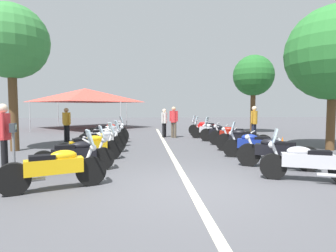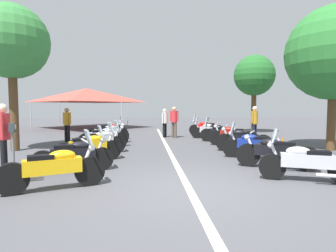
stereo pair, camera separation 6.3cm
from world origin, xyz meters
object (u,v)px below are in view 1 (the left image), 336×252
Objects in this scene: event_tent at (85,95)px; motorcycle_left_row_4 at (104,137)px; motorcycle_right_row_4 at (232,135)px; bystander_1 at (164,121)px; motorcycle_right_row_5 at (220,132)px; roadside_tree_2 at (253,76)px; bystander_0 at (67,122)px; bystander_3 at (174,120)px; motorcycle_right_row_0 at (306,161)px; bystander_2 at (4,133)px; bystander_4 at (254,121)px; motorcycle_right_row_6 at (210,130)px; motorcycle_left_row_2 at (90,147)px; motorcycle_right_row_1 at (276,152)px; parking_meter at (13,139)px; motorcycle_left_row_3 at (99,141)px; motorcycle_left_row_5 at (107,133)px; roadside_tree_1 at (334,54)px; motorcycle_right_row_3 at (243,139)px; motorcycle_left_row_1 at (75,155)px; motorcycle_right_row_7 at (205,128)px; motorcycle_left_row_6 at (108,131)px; traffic_cone_0 at (282,145)px; roadside_tree_0 at (11,42)px; motorcycle_right_row_2 at (254,144)px.

motorcycle_left_row_4 is at bearing -164.45° from event_tent.
bystander_1 is at bearing -27.99° from motorcycle_right_row_4.
motorcycle_right_row_5 is at bearing -139.14° from event_tent.
bystander_1 is 0.31× the size of roadside_tree_2.
bystander_3 is (1.46, -5.35, 0.04)m from bystander_0.
bystander_3 is at bearing 138.77° from bystander_0.
bystander_0 reaches higher than motorcycle_right_row_0.
bystander_2 is 1.02× the size of bystander_4.
motorcycle_right_row_5 is at bearing 143.50° from roadside_tree_2.
bystander_3 is (0.57, 1.89, 0.55)m from motorcycle_right_row_6.
motorcycle_left_row_2 is at bearing 71.73° from motorcycle_right_row_6.
event_tent is at bearing -19.30° from bystander_1.
motorcycle_right_row_1 is 1.50× the size of parking_meter.
bystander_0 is (6.41, 7.34, 0.51)m from motorcycle_right_row_1.
bystander_0 reaches higher than motorcycle_left_row_3.
roadside_tree_1 is at bearing -34.89° from motorcycle_left_row_5.
motorcycle_left_row_5 is 6.20m from motorcycle_right_row_3.
motorcycle_left_row_1 is 10.38m from motorcycle_right_row_7.
roadside_tree_2 reaches higher than motorcycle_right_row_7.
motorcycle_right_row_5 is at bearing 33.90° from parking_meter.
parking_meter is at bearing -115.69° from motorcycle_left_row_6.
event_tent is (15.50, 2.99, 2.19)m from motorcycle_left_row_1.
motorcycle_left_row_6 reaches higher than motorcycle_left_row_3.
motorcycle_right_row_5 is at bearing -6.94° from motorcycle_left_row_4.
bystander_1 reaches higher than motorcycle_left_row_6.
motorcycle_right_row_3 is at bearing 112.95° from motorcycle_right_row_4.
traffic_cone_0 is (-4.86, -6.89, -0.18)m from motorcycle_left_row_6.
roadside_tree_0 is (3.80, 3.22, 3.66)m from motorcycle_left_row_1.
motorcycle_right_row_4 is at bearing 158.69° from bystander_1.
motorcycle_right_row_3 is 5.88m from bystander_1.
bystander_4 is at bearing -133.47° from event_tent.
motorcycle_right_row_5 is at bearing -58.47° from motorcycle_right_row_4.
motorcycle_left_row_1 is 9.28m from bystander_4.
traffic_cone_0 is (-2.07, -1.23, -0.17)m from motorcycle_right_row_4.
motorcycle_right_row_6 is at bearing -67.66° from roadside_tree_0.
traffic_cone_0 is at bearing -110.07° from bystander_3.
traffic_cone_0 is 10.80m from roadside_tree_0.
roadside_tree_1 is (-4.27, -9.14, 3.27)m from motorcycle_left_row_6.
bystander_2 is (-0.08, 7.06, 0.58)m from motorcycle_right_row_1.
motorcycle_right_row_6 is 0.40× the size of roadside_tree_2.
bystander_3 is at bearing -5.96° from motorcycle_left_row_6.
motorcycle_right_row_5 is 1.17× the size of bystander_1.
motorcycle_right_row_2 is at bearing -124.59° from bystander_3.
roadside_tree_2 is (9.04, -3.58, 3.28)m from motorcycle_right_row_2.
motorcycle_right_row_7 reaches higher than motorcycle_left_row_4.
bystander_1 is (8.38, -4.25, 0.03)m from parking_meter.
roadside_tree_1 reaches higher than motorcycle_left_row_3.
parking_meter is at bearing -52.32° from bystander_2.
bystander_4 reaches higher than bystander_1.
motorcycle_left_row_2 reaches higher than motorcycle_right_row_6.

